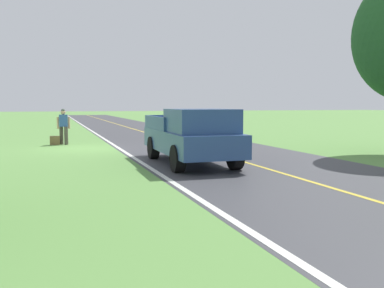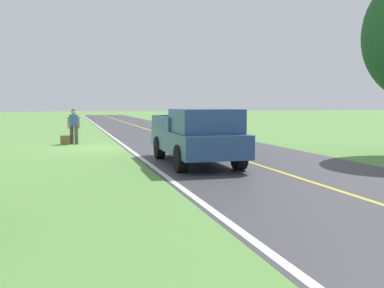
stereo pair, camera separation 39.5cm
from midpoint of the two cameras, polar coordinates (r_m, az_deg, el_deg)
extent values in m
plane|color=#609347|center=(19.66, -12.16, -0.53)|extent=(200.00, 200.00, 0.00)
cube|color=#3D3D42|center=(20.53, 1.15, -0.16)|extent=(7.08, 120.00, 0.00)
cube|color=silver|center=(19.80, -8.18, -0.41)|extent=(0.16, 117.60, 0.00)
cube|color=gold|center=(20.53, 1.15, -0.15)|extent=(0.14, 117.60, 0.00)
cylinder|color=#4C473D|center=(21.70, -14.66, 1.13)|extent=(0.18, 0.18, 0.88)
cylinder|color=#4C473D|center=(21.94, -15.23, 1.16)|extent=(0.18, 0.18, 0.88)
cube|color=#335999|center=(21.78, -14.99, 3.06)|extent=(0.41, 0.27, 0.58)
sphere|color=tan|center=(21.77, -15.02, 4.12)|extent=(0.23, 0.23, 0.23)
sphere|color=#4C564C|center=(21.77, -15.02, 4.32)|extent=(0.20, 0.20, 0.20)
cube|color=navy|center=(21.98, -14.99, 3.15)|extent=(0.33, 0.21, 0.44)
cylinder|color=tan|center=(21.77, -14.30, 2.78)|extent=(0.10, 0.10, 0.58)
cylinder|color=tan|center=(21.77, -15.67, 2.75)|extent=(0.10, 0.10, 0.58)
cube|color=brown|center=(21.80, -16.04, 0.52)|extent=(0.47, 0.21, 0.43)
cube|color=#2D4C84|center=(14.26, 1.16, 0.43)|extent=(2.09, 5.43, 0.70)
cube|color=#2D4C84|center=(13.08, 2.63, 3.10)|extent=(1.88, 2.19, 0.72)
cube|color=black|center=(13.08, 2.63, 3.41)|extent=(1.70, 1.32, 0.43)
cube|color=#2D4C84|center=(15.53, 3.37, 2.95)|extent=(0.15, 3.03, 0.45)
cube|color=#2D4C84|center=(15.04, -3.44, 2.87)|extent=(0.15, 3.03, 0.45)
cube|color=#2D4C84|center=(16.72, -1.34, 3.13)|extent=(1.84, 0.13, 0.45)
cylinder|color=black|center=(12.95, 7.17, -1.67)|extent=(0.31, 0.80, 0.80)
cylinder|color=black|center=(12.38, -0.57, -1.95)|extent=(0.31, 0.80, 0.80)
cylinder|color=black|center=(16.03, 2.68, -0.29)|extent=(0.31, 0.80, 0.80)
cylinder|color=black|center=(15.57, -3.63, -0.46)|extent=(0.31, 0.80, 0.80)
cube|color=silver|center=(24.35, 2.55, 2.21)|extent=(1.88, 4.41, 0.62)
cube|color=black|center=(24.13, 2.70, 3.46)|extent=(1.65, 2.39, 0.46)
cylinder|color=black|center=(25.46, -0.25, 1.65)|extent=(0.24, 0.66, 0.66)
cylinder|color=black|center=(25.96, 3.35, 1.71)|extent=(0.24, 0.66, 0.66)
cylinder|color=black|center=(22.78, 1.63, 1.21)|extent=(0.24, 0.66, 0.66)
cylinder|color=black|center=(23.34, 5.59, 1.29)|extent=(0.24, 0.66, 0.66)
camera|label=1|loc=(0.20, -88.87, 0.11)|focal=40.02mm
camera|label=2|loc=(0.20, 91.13, -0.11)|focal=40.02mm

